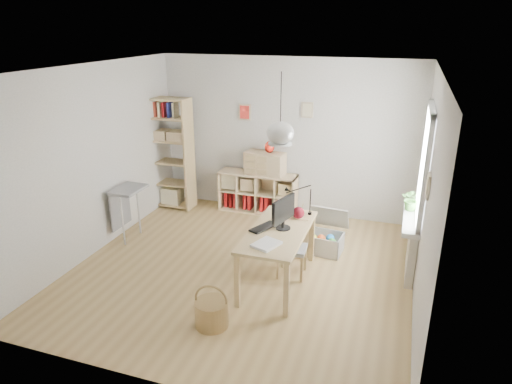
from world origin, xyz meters
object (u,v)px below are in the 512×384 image
(tall_bookshelf, at_px, (169,149))
(drawer_chest, at_px, (265,163))
(desk, at_px, (278,237))
(storage_chest, at_px, (324,238))
(monitor, at_px, (283,211))
(chair, at_px, (293,244))
(cube_shelf, at_px, (257,195))

(tall_bookshelf, relative_size, drawer_chest, 2.91)
(desk, height_order, storage_chest, desk)
(desk, height_order, tall_bookshelf, tall_bookshelf)
(tall_bookshelf, distance_m, drawer_chest, 1.75)
(monitor, bearing_deg, tall_bookshelf, 160.42)
(storage_chest, height_order, drawer_chest, drawer_chest)
(chair, height_order, storage_chest, chair)
(cube_shelf, bearing_deg, tall_bookshelf, -169.81)
(cube_shelf, height_order, monitor, monitor)
(cube_shelf, bearing_deg, drawer_chest, -14.77)
(cube_shelf, xyz_separation_m, tall_bookshelf, (-1.56, -0.28, 0.79))
(cube_shelf, distance_m, chair, 2.27)
(chair, bearing_deg, drawer_chest, 113.38)
(tall_bookshelf, bearing_deg, chair, -31.58)
(desk, height_order, chair, chair)
(monitor, distance_m, drawer_chest, 2.32)
(desk, xyz_separation_m, drawer_chest, (-0.87, 2.19, 0.26))
(storage_chest, bearing_deg, chair, -104.41)
(desk, relative_size, cube_shelf, 1.07)
(chair, bearing_deg, desk, -118.08)
(chair, bearing_deg, tall_bookshelf, 144.33)
(desk, distance_m, chair, 0.38)
(desk, distance_m, tall_bookshelf, 3.27)
(desk, distance_m, drawer_chest, 2.37)
(drawer_chest, bearing_deg, tall_bookshelf, -165.44)
(tall_bookshelf, height_order, chair, tall_bookshelf)
(desk, height_order, monitor, monitor)
(tall_bookshelf, height_order, monitor, tall_bookshelf)
(storage_chest, distance_m, drawer_chest, 1.84)
(monitor, bearing_deg, drawer_chest, 129.23)
(desk, bearing_deg, cube_shelf, 114.61)
(tall_bookshelf, height_order, drawer_chest, tall_bookshelf)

